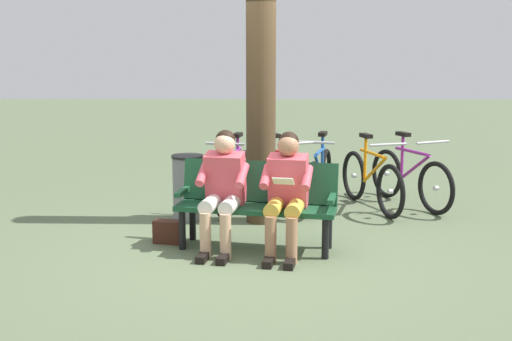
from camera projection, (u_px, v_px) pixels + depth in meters
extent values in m
plane|color=#566647|center=(246.00, 251.00, 6.33)|extent=(40.00, 40.00, 0.00)
cube|color=#194C2D|center=(256.00, 208.00, 6.32)|extent=(1.66, 0.75, 0.05)
cube|color=#194C2D|center=(260.00, 181.00, 6.46)|extent=(1.60, 0.45, 0.42)
cube|color=#194C2D|center=(332.00, 198.00, 6.14)|extent=(0.14, 0.40, 0.05)
cube|color=#194C2D|center=(183.00, 191.00, 6.45)|extent=(0.14, 0.40, 0.05)
cylinder|color=black|center=(325.00, 239.00, 6.05)|extent=(0.07, 0.07, 0.40)
cylinder|color=black|center=(182.00, 230.00, 6.34)|extent=(0.07, 0.07, 0.40)
cylinder|color=black|center=(329.00, 229.00, 6.38)|extent=(0.07, 0.07, 0.40)
cylinder|color=black|center=(193.00, 221.00, 6.67)|extent=(0.07, 0.07, 0.40)
cube|color=#D84C59|center=(288.00, 181.00, 6.22)|extent=(0.43, 0.38, 0.55)
sphere|color=#A87554|center=(288.00, 146.00, 6.13)|extent=(0.21, 0.21, 0.21)
sphere|color=black|center=(289.00, 142.00, 6.15)|extent=(0.20, 0.20, 0.20)
cylinder|color=gold|center=(295.00, 208.00, 6.05)|extent=(0.23, 0.42, 0.15)
cylinder|color=#A87554|center=(292.00, 241.00, 5.90)|extent=(0.11, 0.11, 0.45)
cube|color=black|center=(290.00, 263.00, 5.84)|extent=(0.13, 0.23, 0.07)
cylinder|color=#D84C59|center=(307.00, 178.00, 6.05)|extent=(0.15, 0.32, 0.23)
cylinder|color=gold|center=(275.00, 207.00, 6.09)|extent=(0.23, 0.42, 0.15)
cylinder|color=#A87554|center=(271.00, 239.00, 5.94)|extent=(0.11, 0.11, 0.45)
cube|color=black|center=(269.00, 262.00, 5.88)|extent=(0.13, 0.23, 0.07)
cylinder|color=#D84C59|center=(266.00, 176.00, 6.13)|extent=(0.15, 0.32, 0.23)
cube|color=silver|center=(283.00, 181.00, 5.92)|extent=(0.22, 0.16, 0.09)
cube|color=#D84C59|center=(225.00, 178.00, 6.35)|extent=(0.43, 0.38, 0.55)
sphere|color=#D8A884|center=(225.00, 144.00, 6.26)|extent=(0.21, 0.21, 0.21)
sphere|color=black|center=(225.00, 140.00, 6.28)|extent=(0.20, 0.20, 0.20)
cylinder|color=white|center=(230.00, 205.00, 6.18)|extent=(0.23, 0.42, 0.15)
cylinder|color=#D8A884|center=(225.00, 237.00, 6.03)|extent=(0.11, 0.11, 0.45)
cube|color=black|center=(223.00, 259.00, 5.97)|extent=(0.13, 0.23, 0.07)
cylinder|color=#D84C59|center=(242.00, 175.00, 6.18)|extent=(0.15, 0.32, 0.23)
cylinder|color=white|center=(211.00, 204.00, 6.22)|extent=(0.23, 0.42, 0.15)
cylinder|color=#D8A884|center=(205.00, 235.00, 6.07)|extent=(0.11, 0.11, 0.45)
cube|color=black|center=(203.00, 257.00, 6.01)|extent=(0.13, 0.23, 0.07)
cylinder|color=#D84C59|center=(203.00, 174.00, 6.26)|extent=(0.15, 0.32, 0.23)
cube|color=#3F1E14|center=(168.00, 232.00, 6.56)|extent=(0.32, 0.20, 0.24)
cylinder|color=#4C3823|center=(261.00, 68.00, 7.09)|extent=(0.34, 0.34, 3.57)
cylinder|color=slate|center=(188.00, 189.00, 7.44)|extent=(0.36, 0.36, 0.74)
cylinder|color=black|center=(187.00, 156.00, 7.36)|extent=(0.38, 0.38, 0.03)
torus|color=black|center=(436.00, 188.00, 7.67)|extent=(0.32, 0.63, 0.66)
cylinder|color=silver|center=(436.00, 188.00, 7.67)|extent=(0.07, 0.08, 0.06)
torus|color=black|center=(387.00, 173.00, 8.59)|extent=(0.32, 0.63, 0.66)
cylinder|color=silver|center=(387.00, 173.00, 8.59)|extent=(0.07, 0.08, 0.06)
cylinder|color=#8C268C|center=(411.00, 151.00, 8.06)|extent=(0.30, 0.59, 0.04)
cylinder|color=#8C268C|center=(414.00, 168.00, 8.02)|extent=(0.28, 0.56, 0.43)
cylinder|color=#8C268C|center=(402.00, 155.00, 8.24)|extent=(0.04, 0.04, 0.55)
cube|color=black|center=(403.00, 134.00, 8.18)|extent=(0.17, 0.24, 0.05)
cylinder|color=#B2B2B7|center=(433.00, 142.00, 7.66)|extent=(0.45, 0.23, 0.03)
torus|color=black|center=(390.00, 192.00, 7.48)|extent=(0.25, 0.65, 0.66)
cylinder|color=silver|center=(390.00, 192.00, 7.48)|extent=(0.07, 0.07, 0.06)
torus|color=black|center=(354.00, 175.00, 8.44)|extent=(0.25, 0.65, 0.66)
cylinder|color=silver|center=(354.00, 175.00, 8.44)|extent=(0.07, 0.07, 0.06)
cylinder|color=orange|center=(372.00, 153.00, 7.89)|extent=(0.22, 0.62, 0.04)
cylinder|color=orange|center=(374.00, 170.00, 7.85)|extent=(0.21, 0.58, 0.43)
cylinder|color=orange|center=(365.00, 157.00, 8.08)|extent=(0.04, 0.04, 0.55)
cube|color=black|center=(366.00, 136.00, 8.03)|extent=(0.15, 0.24, 0.05)
cylinder|color=#B2B2B7|center=(388.00, 145.00, 7.48)|extent=(0.47, 0.17, 0.03)
torus|color=black|center=(313.00, 188.00, 7.66)|extent=(0.23, 0.65, 0.66)
cylinder|color=silver|center=(313.00, 188.00, 7.66)|extent=(0.06, 0.07, 0.06)
torus|color=black|center=(326.00, 173.00, 8.63)|extent=(0.23, 0.65, 0.66)
cylinder|color=silver|center=(326.00, 173.00, 8.63)|extent=(0.06, 0.07, 0.06)
cylinder|color=#1E519E|center=(320.00, 151.00, 8.07)|extent=(0.20, 0.62, 0.04)
cylinder|color=#1E519E|center=(319.00, 168.00, 8.03)|extent=(0.19, 0.59, 0.43)
cylinder|color=#1E519E|center=(322.00, 155.00, 8.26)|extent=(0.04, 0.04, 0.55)
cube|color=black|center=(323.00, 134.00, 8.21)|extent=(0.14, 0.24, 0.05)
cylinder|color=#B2B2B7|center=(315.00, 142.00, 7.65)|extent=(0.47, 0.15, 0.03)
torus|color=black|center=(299.00, 190.00, 7.57)|extent=(0.33, 0.62, 0.66)
cylinder|color=silver|center=(299.00, 190.00, 7.57)|extent=(0.07, 0.08, 0.06)
torus|color=black|center=(263.00, 175.00, 8.48)|extent=(0.33, 0.62, 0.66)
cylinder|color=silver|center=(263.00, 175.00, 8.48)|extent=(0.07, 0.08, 0.06)
cylinder|color=#B71414|center=(280.00, 153.00, 7.95)|extent=(0.30, 0.59, 0.04)
cylinder|color=#B71414|center=(283.00, 169.00, 7.92)|extent=(0.29, 0.56, 0.43)
cylinder|color=#B71414|center=(274.00, 157.00, 8.13)|extent=(0.04, 0.04, 0.55)
cube|color=black|center=(274.00, 135.00, 8.08)|extent=(0.17, 0.24, 0.05)
cylinder|color=#B2B2B7|center=(296.00, 144.00, 7.55)|extent=(0.45, 0.23, 0.03)
torus|color=black|center=(223.00, 190.00, 7.54)|extent=(0.20, 0.66, 0.66)
cylinder|color=silver|center=(223.00, 190.00, 7.54)|extent=(0.06, 0.07, 0.06)
torus|color=black|center=(244.00, 174.00, 8.52)|extent=(0.20, 0.66, 0.66)
cylinder|color=silver|center=(244.00, 174.00, 8.52)|extent=(0.06, 0.07, 0.06)
cylinder|color=#8C268C|center=(234.00, 152.00, 7.96)|extent=(0.17, 0.63, 0.04)
cylinder|color=#8C268C|center=(233.00, 169.00, 7.92)|extent=(0.17, 0.59, 0.43)
cylinder|color=#8C268C|center=(238.00, 156.00, 8.15)|extent=(0.04, 0.04, 0.55)
cube|color=black|center=(238.00, 135.00, 8.10)|extent=(0.13, 0.23, 0.05)
cylinder|color=#B2B2B7|center=(225.00, 144.00, 7.54)|extent=(0.48, 0.13, 0.03)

